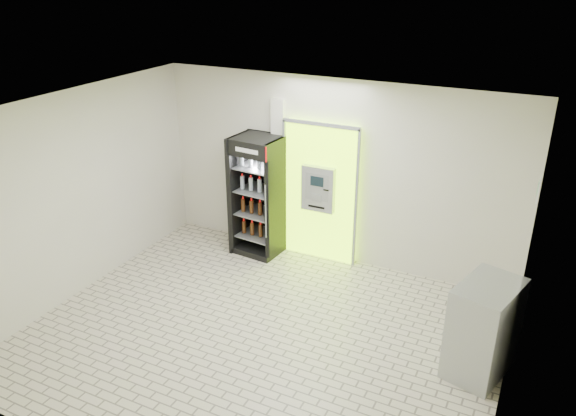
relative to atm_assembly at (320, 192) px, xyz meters
The scene contains 7 objects.
ground 2.69m from the atm_assembly, 85.26° to the right, with size 6.00×6.00×0.00m, color beige.
room_shell 2.51m from the atm_assembly, 85.26° to the right, with size 6.00×6.00×6.00m.
atm_assembly is the anchor object (origin of this frame).
pillar 0.79m from the atm_assembly, behind, with size 0.22×0.11×2.60m.
beverage_cooler 1.05m from the atm_assembly, 165.79° to the right, with size 0.82×0.76×2.03m.
steel_cabinet 3.47m from the atm_assembly, 32.28° to the right, with size 0.82×1.02×1.19m.
exit_sign 3.48m from the atm_assembly, 17.65° to the right, with size 0.02×0.22×0.26m.
Camera 1 is at (3.04, -5.37, 4.57)m, focal length 35.00 mm.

